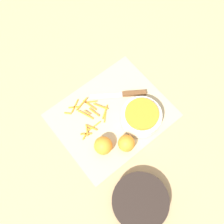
{
  "coord_description": "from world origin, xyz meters",
  "views": [
    {
      "loc": [
        0.26,
        0.31,
        1.03
      ],
      "look_at": [
        0.0,
        0.0,
        0.04
      ],
      "focal_mm": 42.0,
      "sensor_mm": 36.0,
      "label": 1
    }
  ],
  "objects_px": {
    "bowl_speckled": "(141,117)",
    "orange_left": "(103,146)",
    "orange_right": "(126,143)",
    "knife": "(128,94)",
    "bowl_dark": "(140,201)"
  },
  "relations": [
    {
      "from": "orange_right",
      "to": "orange_left",
      "type": "bearing_deg",
      "value": -32.84
    },
    {
      "from": "orange_left",
      "to": "orange_right",
      "type": "relative_size",
      "value": 1.07
    },
    {
      "from": "bowl_speckled",
      "to": "knife",
      "type": "bearing_deg",
      "value": -106.47
    },
    {
      "from": "bowl_speckled",
      "to": "orange_left",
      "type": "bearing_deg",
      "value": -0.52
    },
    {
      "from": "bowl_speckled",
      "to": "bowl_dark",
      "type": "distance_m",
      "value": 0.33
    },
    {
      "from": "bowl_speckled",
      "to": "orange_right",
      "type": "xyz_separation_m",
      "value": [
        0.12,
        0.05,
        -0.0
      ]
    },
    {
      "from": "bowl_dark",
      "to": "orange_left",
      "type": "relative_size",
      "value": 2.86
    },
    {
      "from": "bowl_speckled",
      "to": "knife",
      "type": "relative_size",
      "value": 0.78
    },
    {
      "from": "knife",
      "to": "orange_left",
      "type": "relative_size",
      "value": 2.91
    },
    {
      "from": "bowl_dark",
      "to": "orange_right",
      "type": "distance_m",
      "value": 0.22
    },
    {
      "from": "bowl_speckled",
      "to": "orange_left",
      "type": "height_order",
      "value": "orange_left"
    },
    {
      "from": "bowl_dark",
      "to": "orange_left",
      "type": "bearing_deg",
      "value": -95.39
    },
    {
      "from": "bowl_dark",
      "to": "orange_right",
      "type": "xyz_separation_m",
      "value": [
        -0.1,
        -0.19,
        0.01
      ]
    },
    {
      "from": "bowl_speckled",
      "to": "orange_right",
      "type": "distance_m",
      "value": 0.13
    },
    {
      "from": "knife",
      "to": "orange_left",
      "type": "distance_m",
      "value": 0.26
    }
  ]
}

